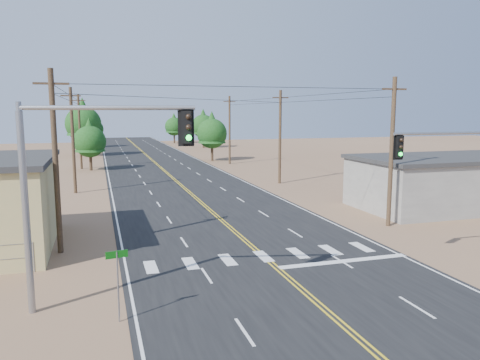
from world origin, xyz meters
name	(u,v)px	position (x,y,z in m)	size (l,w,h in m)	color
ground	(336,319)	(0.00, 0.00, 0.00)	(220.00, 220.00, 0.00)	#8F6A4D
road	(188,191)	(0.00, 30.00, 0.01)	(15.00, 200.00, 0.02)	black
building_right	(450,183)	(19.00, 16.00, 2.00)	(15.00, 8.00, 4.00)	#9C998E
utility_pole_left_near	(56,161)	(-10.50, 12.00, 5.12)	(1.80, 0.30, 10.00)	#4C3826
utility_pole_left_mid	(73,140)	(-10.50, 32.00, 5.12)	(1.80, 0.30, 10.00)	#4C3826
utility_pole_left_far	(80,131)	(-10.50, 52.00, 5.12)	(1.80, 0.30, 10.00)	#4C3826
utility_pole_right_near	(392,151)	(10.50, 12.00, 5.12)	(1.80, 0.30, 10.00)	#4C3826
utility_pole_right_mid	(280,136)	(10.50, 32.00, 5.12)	(1.80, 0.30, 10.00)	#4C3826
utility_pole_right_far	(230,129)	(10.50, 52.00, 5.12)	(1.80, 0.30, 10.00)	#4C3826
signal_mast_left	(74,173)	(-9.18, 3.57, 5.47)	(6.41, 1.82, 8.10)	gray
signal_mast_right	(465,173)	(9.25, 4.02, 4.68)	(6.04, 0.41, 6.89)	gray
street_sign	(118,275)	(-7.80, 2.16, 1.83)	(0.80, 0.17, 2.73)	gray
tree_left_near	(90,138)	(-9.24, 49.86, 4.25)	(4.17, 4.17, 6.95)	#3F2D1E
tree_left_mid	(83,120)	(-10.51, 71.13, 6.22)	(6.10, 6.10, 10.17)	#3F2D1E
tree_left_far	(93,127)	(-9.00, 92.30, 4.36)	(4.28, 4.28, 7.13)	#3F2D1E
tree_right_near	(212,130)	(9.00, 56.92, 4.79)	(4.70, 4.70, 7.83)	#3F2D1E
tree_right_mid	(203,124)	(13.57, 83.75, 5.11)	(5.01, 5.01, 8.35)	#3F2D1E
tree_right_far	(174,125)	(9.88, 100.14, 4.54)	(4.46, 4.46, 7.43)	#3F2D1E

